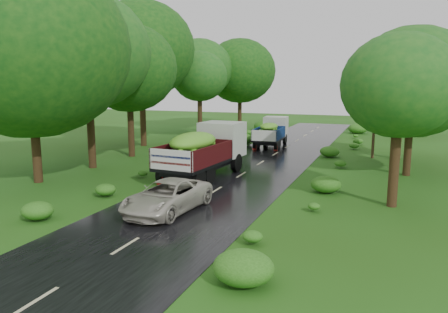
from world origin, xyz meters
The scene contains 10 objects.
ground centered at (0.00, 0.00, 0.00)m, with size 120.00×120.00×0.00m, color #22460F.
road centered at (0.00, 5.00, 0.01)m, with size 6.50×80.00×0.02m, color black.
road_lines centered at (0.00, 6.00, 0.02)m, with size 0.12×69.60×0.00m.
truck_near centered at (-1.81, 11.03, 1.67)m, with size 3.00×7.19×2.95m.
truck_far centered at (-1.30, 23.76, 1.34)m, with size 2.31×5.75×2.37m.
car centered at (-0.54, 3.95, 0.68)m, with size 2.17×4.72×1.31m, color #BAB5A5.
utility_pole centered at (6.92, 20.79, 3.68)m, with size 1.22×0.48×7.15m.
trees_left centered at (-9.99, 19.57, 6.90)m, with size 7.12×34.66×9.92m.
trees_right centered at (8.91, 20.92, 5.15)m, with size 4.51×32.13×7.07m.
shrubs centered at (0.00, 14.00, 0.35)m, with size 11.90×44.00×0.70m.
Camera 1 is at (8.06, -11.75, 5.46)m, focal length 35.00 mm.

